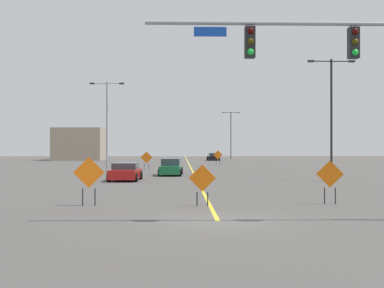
{
  "coord_description": "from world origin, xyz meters",
  "views": [
    {
      "loc": [
        -1.28,
        -16.88,
        2.52
      ],
      "look_at": [
        -0.17,
        28.71,
        2.7
      ],
      "focal_mm": 47.21,
      "sensor_mm": 36.0,
      "label": 1
    }
  ],
  "objects": [
    {
      "name": "construction_sign_right_shoulder",
      "position": [
        4.08,
        53.72,
        1.19
      ],
      "size": [
        1.29,
        0.06,
        1.92
      ],
      "color": "orange",
      "rests_on": "ground"
    },
    {
      "name": "construction_sign_median_far",
      "position": [
        5.25,
        4.88,
        1.2
      ],
      "size": [
        1.16,
        0.29,
        1.89
      ],
      "color": "orange",
      "rests_on": "ground"
    },
    {
      "name": "construction_sign_right_lane",
      "position": [
        -5.12,
        4.52,
        1.3
      ],
      "size": [
        1.3,
        0.29,
        2.06
      ],
      "color": "orange",
      "rests_on": "ground"
    },
    {
      "name": "construction_sign_left_lane",
      "position": [
        -4.77,
        36.05,
        1.23
      ],
      "size": [
        1.25,
        0.08,
        1.95
      ],
      "color": "orange",
      "rests_on": "ground"
    },
    {
      "name": "car_red_near",
      "position": [
        -5.25,
        19.99,
        0.62
      ],
      "size": [
        2.28,
        4.14,
        1.29
      ],
      "color": "red",
      "rests_on": "ground"
    },
    {
      "name": "roadside_building_west",
      "position": [
        -19.2,
        74.08,
        2.86
      ],
      "size": [
        8.53,
        8.8,
        5.72
      ],
      "color": "gray",
      "rests_on": "ground"
    },
    {
      "name": "traffic_signal_assembly",
      "position": [
        4.66,
        -0.01,
        5.29
      ],
      "size": [
        10.65,
        0.44,
        6.97
      ],
      "color": "gray",
      "rests_on": "ground"
    },
    {
      "name": "car_black_approaching",
      "position": [
        4.53,
        70.32,
        0.61
      ],
      "size": [
        2.15,
        4.35,
        1.31
      ],
      "color": "black",
      "rests_on": "ground"
    },
    {
      "name": "street_lamp_near_left",
      "position": [
        9.6,
        19.01,
        5.13
      ],
      "size": [
        3.4,
        0.24,
        8.76
      ],
      "color": "black",
      "rests_on": "ground"
    },
    {
      "name": "car_green_distant",
      "position": [
        -2.05,
        26.57,
        0.68
      ],
      "size": [
        2.1,
        4.53,
        1.45
      ],
      "color": "#196B38",
      "rests_on": "ground"
    },
    {
      "name": "street_lamp_mid_left",
      "position": [
        8.87,
        82.99,
        5.43
      ],
      "size": [
        3.44,
        0.24,
        9.33
      ],
      "color": "black",
      "rests_on": "ground"
    },
    {
      "name": "ground",
      "position": [
        0.0,
        0.0,
        0.0
      ],
      "size": [
        215.42,
        215.42,
        0.0
      ],
      "primitive_type": "plane",
      "color": "#4C4947"
    },
    {
      "name": "road_centre_stripe",
      "position": [
        0.0,
        59.84,
        0.0
      ],
      "size": [
        0.16,
        119.68,
        0.01
      ],
      "color": "yellow",
      "rests_on": "ground"
    },
    {
      "name": "construction_sign_median_near",
      "position": [
        -0.33,
        4.25,
        1.09
      ],
      "size": [
        1.15,
        0.19,
        1.75
      ],
      "color": "orange",
      "rests_on": "ground"
    },
    {
      "name": "street_lamp_mid_right",
      "position": [
        -8.03,
        29.96,
        4.96
      ],
      "size": [
        3.18,
        0.24,
        8.46
      ],
      "color": "gray",
      "rests_on": "ground"
    }
  ]
}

